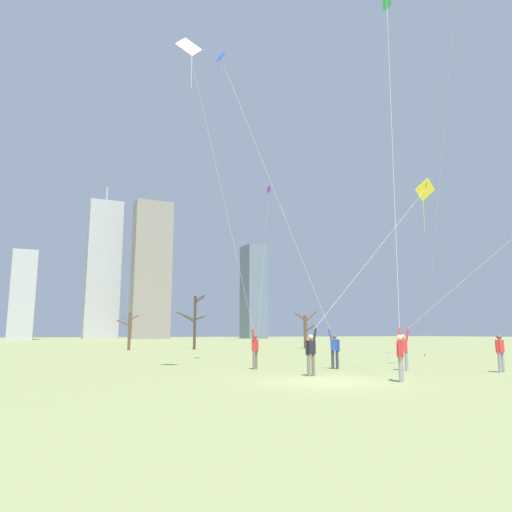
{
  "coord_description": "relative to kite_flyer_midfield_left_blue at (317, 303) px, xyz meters",
  "views": [
    {
      "loc": [
        -9.27,
        -14.26,
        1.67
      ],
      "look_at": [
        0.0,
        6.0,
        5.35
      ],
      "focal_mm": 32.91,
      "sensor_mm": 36.0,
      "label": 1
    }
  ],
  "objects": [
    {
      "name": "bare_tree_center",
      "position": [
        2.44,
        28.11,
        -0.15
      ],
      "size": [
        2.89,
        2.1,
        5.64
      ],
      "color": "#423326",
      "rests_on": "ground"
    },
    {
      "name": "skyline_tall_tower",
      "position": [
        4.49,
        131.67,
        18.27
      ],
      "size": [
        10.05,
        7.04,
        47.95
      ],
      "color": "#B2B2B7",
      "rests_on": "ground"
    },
    {
      "name": "distant_kite_drifting_left_pink",
      "position": [
        13.6,
        2.42,
        20.35
      ],
      "size": [
        0.85,
        6.28,
        27.08
      ],
      "color": "pink",
      "rests_on": "ground"
    },
    {
      "name": "kite_flyer_midfield_right_green",
      "position": [
        -0.01,
        -5.86,
        1.25
      ],
      "size": [
        4.79,
        4.77,
        19.72
      ],
      "color": "gray",
      "rests_on": "ground"
    },
    {
      "name": "bare_tree_rightmost",
      "position": [
        14.79,
        26.17,
        -1.05
      ],
      "size": [
        2.1,
        2.37,
        4.14
      ],
      "color": "brown",
      "rests_on": "ground"
    },
    {
      "name": "distant_kite_high_overhead_purple",
      "position": [
        10.59,
        27.0,
        13.75
      ],
      "size": [
        4.23,
        5.23,
        18.77
      ],
      "color": "purple",
      "rests_on": "ground"
    },
    {
      "name": "kite_flyer_far_back_yellow",
      "position": [
        -1.03,
        -3.18,
        -0.79
      ],
      "size": [
        8.58,
        1.42,
        9.59
      ],
      "color": "#726656",
      "rests_on": "ground"
    },
    {
      "name": "skyline_mid_tower_right",
      "position": [
        50.81,
        120.08,
        12.01
      ],
      "size": [
        6.62,
        8.09,
        30.34
      ],
      "color": "slate",
      "rests_on": "ground"
    },
    {
      "name": "skyline_short_annex",
      "position": [
        -16.78,
        117.34,
        8.31
      ],
      "size": [
        5.97,
        10.49,
        22.96
      ],
      "color": "#B2B2B7",
      "rests_on": "ground"
    },
    {
      "name": "kite_flyer_foreground_right_red",
      "position": [
        3.42,
        -3.5,
        -1.38
      ],
      "size": [
        5.72,
        7.38,
        9.37
      ],
      "color": "gray",
      "rests_on": "ground"
    },
    {
      "name": "kite_flyer_midfield_left_blue",
      "position": [
        0.0,
        0.0,
        0.0
      ],
      "size": [
        4.69,
        5.3,
        18.12
      ],
      "color": "#33384C",
      "rests_on": "ground"
    },
    {
      "name": "bare_tree_right_of_center",
      "position": [
        -4.13,
        28.78,
        -1.08
      ],
      "size": [
        2.28,
        1.86,
        3.76
      ],
      "color": "brown",
      "rests_on": "ground"
    },
    {
      "name": "kite_flyer_midfield_center_white",
      "position": [
        -3.73,
        0.42,
        0.19
      ],
      "size": [
        4.84,
        2.0,
        15.06
      ],
      "color": "#726656",
      "rests_on": "ground"
    },
    {
      "name": "ground_plane",
      "position": [
        -3.06,
        -5.53,
        -3.16
      ],
      "size": [
        400.0,
        400.0,
        0.0
      ],
      "primitive_type": "plane",
      "color": "#848E56"
    },
    {
      "name": "bystander_watching_nearby",
      "position": [
        5.94,
        -5.35,
        -2.26
      ],
      "size": [
        0.51,
        0.24,
        1.62
      ],
      "color": "gray",
      "rests_on": "ground"
    },
    {
      "name": "skyline_squat_block",
      "position": [
        16.98,
        119.76,
        17.38
      ],
      "size": [
        11.04,
        6.83,
        41.08
      ],
      "color": "gray",
      "rests_on": "ground"
    }
  ]
}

